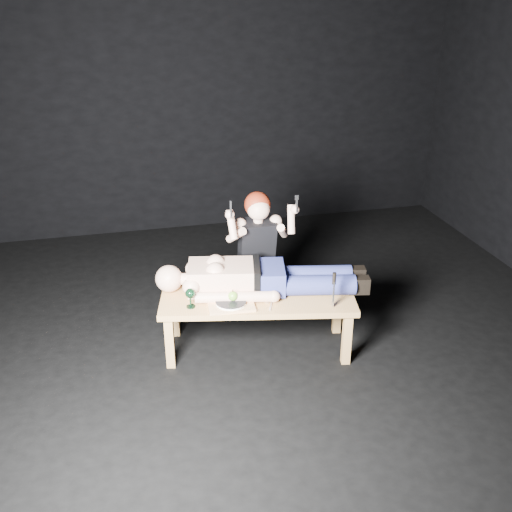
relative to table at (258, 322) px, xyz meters
The scene contains 13 objects.
ground 0.33m from the table, 18.87° to the left, with size 5.00×5.00×0.00m, color black.
back_wall 2.88m from the table, 85.00° to the left, with size 5.00×5.00×0.00m, color black.
table is the anchor object (origin of this frame).
lying_man 0.37m from the table, 55.36° to the left, with size 1.38×0.42×0.26m, color #DBAE93, non-canonical shape.
kneeling_woman 0.62m from the table, 78.51° to the left, with size 0.60×0.67×1.13m, color black, non-canonical shape.
serving_tray 0.33m from the table, 156.68° to the right, with size 0.32×0.23×0.02m, color tan.
plate 0.35m from the table, 156.68° to the right, with size 0.22×0.22×0.02m, color white.
apple 0.37m from the table, 156.97° to the right, with size 0.07×0.07×0.07m, color #55A11D.
goblet 0.58m from the table, behind, with size 0.07×0.07×0.15m, color black, non-canonical shape.
fork_flat 0.41m from the table, 164.81° to the right, with size 0.01×0.15×0.01m, color #B2B2B7.
knife_flat 0.28m from the table, 69.23° to the right, with size 0.01×0.15×0.01m, color #B2B2B7.
spoon_flat 0.24m from the table, 91.66° to the right, with size 0.01×0.15×0.01m, color #B2B2B7.
carving_knife 0.66m from the table, 30.01° to the right, with size 0.03×0.04×0.27m, color #B2B2B7, non-canonical shape.
Camera 1 is at (-1.14, -3.78, 2.56)m, focal length 41.80 mm.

